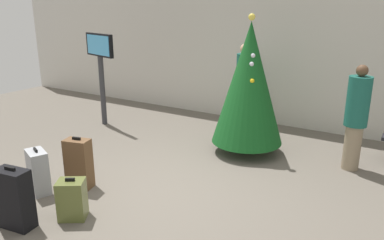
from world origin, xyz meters
The scene contains 10 objects.
ground_plane centered at (0.00, 0.00, 0.00)m, with size 16.00×16.00×0.00m, color #665E54.
back_wall centered at (0.00, 4.26, 1.79)m, with size 16.00×0.20×3.58m, color beige.
holiday_tree centered at (0.48, 2.18, 1.31)m, with size 1.29×1.29×2.51m.
flight_info_kiosk centered at (-3.05, 2.10, 1.47)m, with size 1.02×0.37×2.06m.
traveller_0 centered at (2.28, 2.41, 0.92)m, with size 0.51×0.51×1.76m.
traveller_1 centered at (-0.06, 3.18, 1.01)m, with size 0.32×0.32×1.90m.
suitcase_0 centered at (-0.92, -1.62, 0.38)m, with size 0.47×0.29×0.81m.
suitcase_1 centered at (-0.49, -1.11, 0.26)m, with size 0.43×0.42×0.56m.
suitcase_2 centered at (-1.08, -0.45, 0.38)m, with size 0.42×0.31×0.80m.
suitcase_3 centered at (-1.46, -0.88, 0.32)m, with size 0.46×0.37×0.68m.
Camera 1 is at (3.07, -3.97, 2.63)m, focal length 35.16 mm.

